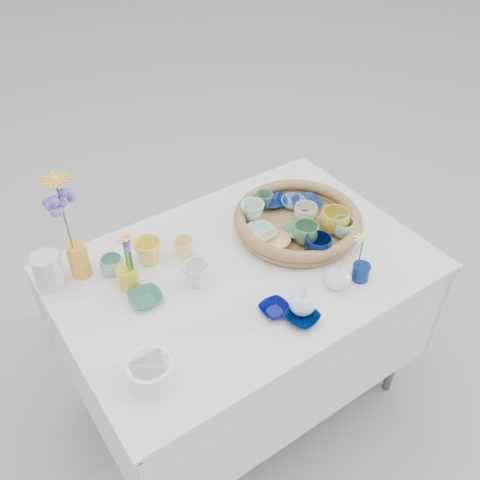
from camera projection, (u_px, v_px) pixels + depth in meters
ground at (243, 392)px, 2.35m from camera, size 80.00×80.00×0.00m
display_table at (243, 392)px, 2.35m from camera, size 1.26×0.86×0.77m
wicker_tray at (297, 221)px, 1.98m from camera, size 0.47×0.47×0.08m
tray_ceramic_0 at (272, 202)px, 2.09m from camera, size 0.14×0.14×0.03m
tray_ceramic_1 at (306, 203)px, 2.08m from camera, size 0.13×0.13×0.03m
tray_ceramic_2 at (335, 221)px, 1.95m from camera, size 0.13×0.13×0.09m
tray_ceramic_3 at (299, 232)px, 1.95m from camera, size 0.12×0.12×0.03m
tray_ceramic_4 at (306, 234)px, 1.90m from camera, size 0.12×0.12×0.08m
tray_ceramic_5 at (259, 233)px, 1.94m from camera, size 0.12×0.12×0.03m
tray_ceramic_6 at (252, 212)px, 1.99m from camera, size 0.11×0.11×0.08m
tray_ceramic_7 at (306, 214)px, 1.99m from camera, size 0.11×0.11×0.07m
tray_ceramic_8 at (293, 203)px, 2.08m from camera, size 0.12×0.12×0.03m
tray_ceramic_9 at (318, 246)px, 1.85m from camera, size 0.10×0.10×0.08m
tray_ceramic_10 at (276, 242)px, 1.90m from camera, size 0.12×0.12×0.03m
tray_ceramic_11 at (343, 228)px, 1.93m from camera, size 0.10×0.10×0.07m
tray_ceramic_12 at (264, 200)px, 2.06m from camera, size 0.08×0.08×0.06m
loose_ceramic_0 at (148, 252)px, 1.84m from camera, size 0.11×0.11×0.09m
loose_ceramic_1 at (184, 248)px, 1.87m from camera, size 0.10×0.10×0.07m
loose_ceramic_2 at (146, 298)px, 1.72m from camera, size 0.11×0.11×0.03m
loose_ceramic_3 at (196, 274)px, 1.77m from camera, size 0.11×0.11×0.08m
loose_ceramic_4 at (275, 309)px, 1.69m from camera, size 0.09×0.09×0.02m
loose_ceramic_5 at (112, 265)px, 1.81m from camera, size 0.11×0.11×0.06m
loose_ceramic_6 at (302, 318)px, 1.66m from camera, size 0.12×0.12×0.03m
fluted_bowl at (150, 371)px, 1.48m from camera, size 0.14×0.14×0.07m
bud_vase_paleblue at (303, 298)px, 1.65m from camera, size 0.10×0.10×0.13m
bud_vase_seafoam at (338, 275)px, 1.75m from camera, size 0.12×0.12×0.10m
bud_vase_cobalt at (361, 272)px, 1.79m from camera, size 0.07×0.07×0.06m
single_daisy at (361, 251)px, 1.74m from camera, size 0.09×0.09×0.13m
tall_vase_yellow at (79, 260)px, 1.78m from camera, size 0.08×0.08×0.13m
gerbera at (64, 214)px, 1.66m from camera, size 0.13×0.13×0.28m
hydrangea at (67, 225)px, 1.67m from camera, size 0.09×0.09×0.26m
white_pitcher at (48, 271)px, 1.75m from camera, size 0.16×0.14×0.12m
daisy_cup at (128, 278)px, 1.76m from camera, size 0.08×0.08×0.08m
daisy_posy at (127, 252)px, 1.69m from camera, size 0.09×0.09×0.14m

